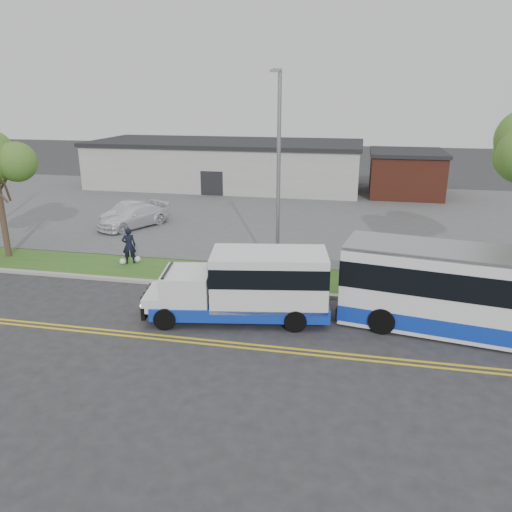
% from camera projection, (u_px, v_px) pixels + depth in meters
% --- Properties ---
extents(ground, '(140.00, 140.00, 0.00)m').
position_uv_depth(ground, '(200.00, 297.00, 22.09)').
color(ground, '#28282B').
rests_on(ground, ground).
extents(lane_line_north, '(70.00, 0.12, 0.01)m').
position_uv_depth(lane_line_north, '(168.00, 336.00, 18.50)').
color(lane_line_north, gold).
rests_on(lane_line_north, ground).
extents(lane_line_south, '(70.00, 0.12, 0.01)m').
position_uv_depth(lane_line_south, '(165.00, 340.00, 18.22)').
color(lane_line_south, gold).
rests_on(lane_line_south, ground).
extents(curb, '(80.00, 0.30, 0.15)m').
position_uv_depth(curb, '(207.00, 286.00, 23.09)').
color(curb, '#9E9B93').
rests_on(curb, ground).
extents(verge, '(80.00, 3.30, 0.10)m').
position_uv_depth(verge, '(218.00, 274.00, 24.77)').
color(verge, '#28541C').
rests_on(verge, ground).
extents(parking_lot, '(80.00, 25.00, 0.10)m').
position_uv_depth(parking_lot, '(269.00, 212.00, 37.89)').
color(parking_lot, '#4C4C4F').
rests_on(parking_lot, ground).
extents(commercial_building, '(25.40, 10.40, 4.35)m').
position_uv_depth(commercial_building, '(226.00, 164.00, 47.71)').
color(commercial_building, '#9E9E99').
rests_on(commercial_building, ground).
extents(brick_wing, '(6.30, 7.30, 3.90)m').
position_uv_depth(brick_wing, '(406.00, 173.00, 43.63)').
color(brick_wing, brown).
rests_on(brick_wing, ground).
extents(streetlight_near, '(0.35, 1.53, 9.50)m').
position_uv_depth(streetlight_near, '(278.00, 172.00, 22.42)').
color(streetlight_near, gray).
rests_on(streetlight_near, verge).
extents(shuttle_bus, '(7.51, 3.50, 2.78)m').
position_uv_depth(shuttle_bus, '(251.00, 284.00, 19.54)').
color(shuttle_bus, '#1031AF').
rests_on(shuttle_bus, ground).
extents(transit_bus, '(11.83, 4.54, 3.20)m').
position_uv_depth(transit_bus, '(503.00, 296.00, 17.95)').
color(transit_bus, white).
rests_on(transit_bus, ground).
extents(pedestrian, '(0.83, 0.70, 1.93)m').
position_uv_depth(pedestrian, '(129.00, 246.00, 25.88)').
color(pedestrian, black).
rests_on(pedestrian, verge).
extents(parked_car_a, '(2.68, 4.68, 1.46)m').
position_uv_depth(parked_car_a, '(130.00, 212.00, 34.16)').
color(parked_car_a, '#AAABB1').
rests_on(parked_car_a, parking_lot).
extents(parked_car_b, '(4.16, 5.42, 1.46)m').
position_uv_depth(parked_car_b, '(133.00, 216.00, 33.10)').
color(parked_car_b, white).
rests_on(parked_car_b, parking_lot).
extents(grocery_bag_left, '(0.32, 0.32, 0.32)m').
position_uv_depth(grocery_bag_left, '(123.00, 261.00, 25.96)').
color(grocery_bag_left, white).
rests_on(grocery_bag_left, verge).
extents(grocery_bag_right, '(0.32, 0.32, 0.32)m').
position_uv_depth(grocery_bag_right, '(138.00, 259.00, 26.30)').
color(grocery_bag_right, white).
rests_on(grocery_bag_right, verge).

